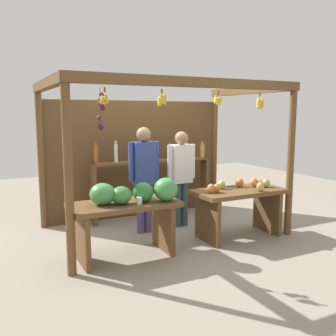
% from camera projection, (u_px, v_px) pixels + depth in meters
% --- Properties ---
extents(ground_plane, '(12.00, 12.00, 0.00)m').
position_uv_depth(ground_plane, '(162.00, 231.00, 5.76)').
color(ground_plane, gray).
rests_on(ground_plane, ground).
extents(market_stall, '(3.31, 2.09, 2.22)m').
position_uv_depth(market_stall, '(150.00, 144.00, 5.96)').
color(market_stall, brown).
rests_on(market_stall, ground).
extents(fruit_counter_left, '(1.35, 0.66, 0.99)m').
position_uv_depth(fruit_counter_left, '(129.00, 206.00, 4.60)').
color(fruit_counter_left, brown).
rests_on(fruit_counter_left, ground).
extents(fruit_counter_right, '(1.34, 0.64, 0.84)m').
position_uv_depth(fruit_counter_right, '(239.00, 200.00, 5.41)').
color(fruit_counter_right, brown).
rests_on(fruit_counter_right, ground).
extents(bottle_shelf_unit, '(2.12, 0.22, 1.35)m').
position_uv_depth(bottle_shelf_unit, '(152.00, 171.00, 6.37)').
color(bottle_shelf_unit, brown).
rests_on(bottle_shelf_unit, ground).
extents(vendor_man, '(0.48, 0.21, 1.59)m').
position_uv_depth(vendor_man, '(144.00, 170.00, 5.54)').
color(vendor_man, '#4B4373').
rests_on(vendor_man, ground).
extents(vendor_woman, '(0.48, 0.20, 1.51)m').
position_uv_depth(vendor_woman, '(181.00, 171.00, 5.87)').
color(vendor_woman, '#2F484E').
rests_on(vendor_woman, ground).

